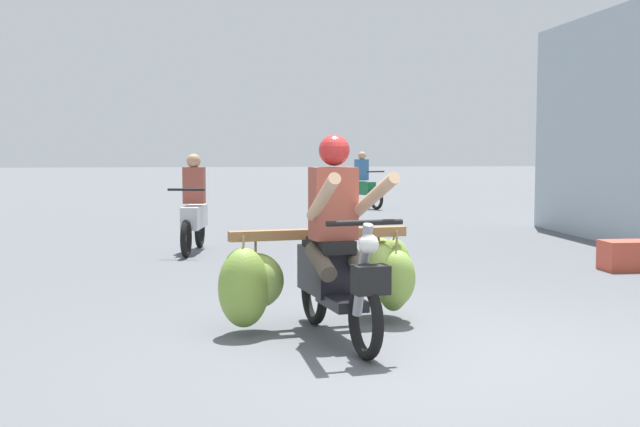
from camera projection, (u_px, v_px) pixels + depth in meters
The scene contains 5 objects.
ground_plane at pixel (441, 359), 5.67m from camera, with size 120.00×120.00×0.00m, color #56595E.
motorbike_main_loaded at pixel (333, 268), 6.54m from camera, with size 1.71×1.91×1.58m.
motorbike_distant_ahead_left at pixel (363, 185), 19.98m from camera, with size 0.77×1.53×1.40m.
motorbike_distant_ahead_right at pixel (194, 212), 11.51m from camera, with size 0.53×1.61×1.40m.
produce_crate at pixel (626, 256), 9.78m from camera, with size 0.56×0.40×0.36m, color #CC4C38.
Camera 1 is at (-1.58, -5.41, 1.47)m, focal length 45.38 mm.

